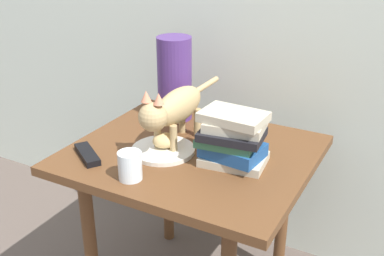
{
  "coord_description": "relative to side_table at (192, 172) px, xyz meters",
  "views": [
    {
      "loc": [
        0.66,
        -1.22,
        1.3
      ],
      "look_at": [
        0.0,
        0.0,
        0.68
      ],
      "focal_mm": 44.35,
      "sensor_mm": 36.0,
      "label": 1
    }
  ],
  "objects": [
    {
      "name": "candle_jar",
      "position": [
        -0.07,
        -0.25,
        0.12
      ],
      "size": [
        0.07,
        0.07,
        0.08
      ],
      "color": "silver",
      "rests_on": "side_table"
    },
    {
      "name": "side_table",
      "position": [
        0.0,
        0.0,
        0.0
      ],
      "size": [
        0.76,
        0.67,
        0.6
      ],
      "color": "brown",
      "rests_on": "ground"
    },
    {
      "name": "tv_remote",
      "position": [
        -0.27,
        -0.2,
        0.09
      ],
      "size": [
        0.15,
        0.12,
        0.02
      ],
      "primitive_type": "cube",
      "rotation": [
        0.0,
        0.0,
        -0.6
      ],
      "color": "black",
      "rests_on": "side_table"
    },
    {
      "name": "plate",
      "position": [
        -0.08,
        -0.05,
        0.09
      ],
      "size": [
        0.21,
        0.21,
        0.01
      ],
      "primitive_type": "cylinder",
      "color": "silver",
      "rests_on": "side_table"
    },
    {
      "name": "book_stack",
      "position": [
        0.15,
        -0.02,
        0.17
      ],
      "size": [
        0.21,
        0.18,
        0.17
      ],
      "color": "#BCB299",
      "rests_on": "side_table"
    },
    {
      "name": "cat",
      "position": [
        -0.07,
        0.0,
        0.21
      ],
      "size": [
        0.09,
        0.48,
        0.23
      ],
      "color": "tan",
      "rests_on": "side_table"
    },
    {
      "name": "green_vase",
      "position": [
        -0.19,
        0.21,
        0.24
      ],
      "size": [
        0.13,
        0.13,
        0.31
      ],
      "primitive_type": "cylinder",
      "color": "#4C2D72",
      "rests_on": "side_table"
    },
    {
      "name": "bread_roll",
      "position": [
        -0.07,
        -0.05,
        0.12
      ],
      "size": [
        0.1,
        0.1,
        0.05
      ],
      "primitive_type": "ellipsoid",
      "rotation": [
        0.0,
        0.0,
        0.63
      ],
      "color": "#E0BC7A",
      "rests_on": "plate"
    }
  ]
}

